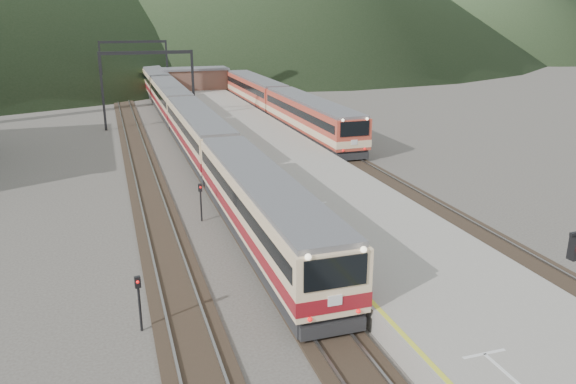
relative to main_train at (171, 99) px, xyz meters
name	(u,v)px	position (x,y,z in m)	size (l,w,h in m)	color
track_main	(202,157)	(0.00, -21.28, -1.96)	(2.60, 200.00, 0.23)	black
track_far	(141,162)	(-5.00, -21.28, -1.96)	(2.60, 200.00, 0.23)	black
track_second	(329,148)	(11.50, -21.28, -1.96)	(2.60, 200.00, 0.23)	black
platform	(272,153)	(5.60, -23.28, -1.53)	(8.00, 100.00, 1.00)	gray
gantry_near	(148,74)	(-2.85, -6.28, 3.56)	(9.55, 0.25, 8.00)	black
gantry_far	(134,58)	(-2.85, 18.72, 3.56)	(9.55, 0.25, 8.00)	black
station_shed	(196,78)	(5.60, 16.72, 0.54)	(9.40, 4.40, 3.10)	brown
main_train	(171,99)	(0.00, 0.00, 0.00)	(2.94, 100.97, 3.59)	beige
second_train	(279,101)	(11.50, -5.90, 0.07)	(3.06, 41.64, 3.73)	#B6402E
short_signal_b	(201,197)	(-2.50, -36.30, -0.56)	(0.26, 0.22, 2.27)	black
short_signal_c	(139,296)	(-6.69, -47.49, -0.56)	(0.24, 0.19, 2.27)	black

